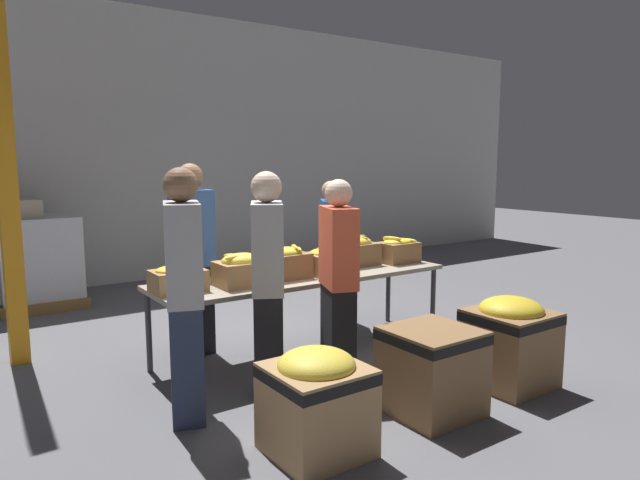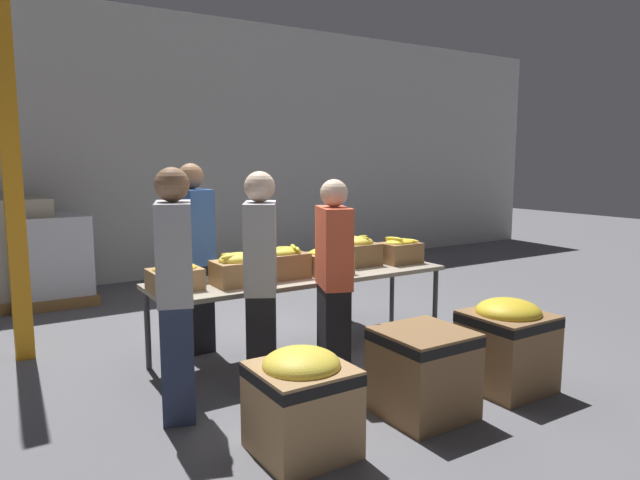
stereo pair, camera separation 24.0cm
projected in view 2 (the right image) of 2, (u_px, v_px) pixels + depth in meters
The scene contains 20 objects.
ground_plane at pixel (303, 352), 5.40m from camera, with size 30.00×30.00×0.00m, color slate.
wall_back at pixel (162, 147), 8.60m from camera, with size 16.00×0.08×4.00m.
sorting_table at pixel (303, 279), 5.30m from camera, with size 2.84×0.80×0.75m.
banana_box_0 at pixel (175, 277), 4.64m from camera, with size 0.42×0.30×0.22m.
banana_box_1 at pixel (238, 269), 4.83m from camera, with size 0.42×0.32×0.28m.
banana_box_2 at pixel (283, 262), 5.13m from camera, with size 0.42×0.33×0.30m.
banana_box_3 at pixel (327, 260), 5.31m from camera, with size 0.42×0.33×0.26m.
banana_box_4 at pixel (359, 251), 5.72m from camera, with size 0.39×0.30×0.30m.
banana_box_5 at pixel (400, 250), 5.87m from camera, with size 0.39×0.31×0.28m.
volunteer_0 at pixel (334, 252), 6.36m from camera, with size 0.40×0.47×1.58m.
volunteer_1 at pixel (176, 295), 3.95m from camera, with size 0.38×0.52×1.76m.
volunteer_2 at pixel (193, 258), 5.38m from camera, with size 0.28×0.49×1.78m.
volunteer_3 at pixel (261, 286), 4.33m from camera, with size 0.43×0.52×1.72m.
volunteer_4 at pixel (334, 282), 4.62m from camera, with size 0.37×0.49×1.66m.
donation_bin_0 at pixel (302, 398), 3.51m from camera, with size 0.57×0.57×0.67m.
donation_bin_1 at pixel (423, 369), 4.04m from camera, with size 0.60×0.60×0.62m.
donation_bin_2 at pixel (507, 341), 4.50m from camera, with size 0.60×0.60×0.73m.
support_pillar at pixel (9, 138), 4.97m from camera, with size 0.16×0.16×4.00m.
pallet_stack_0 at pixel (50, 260), 7.21m from camera, with size 0.98×0.98×1.12m.
pallet_stack_1 at pixel (12, 253), 7.08m from camera, with size 0.99×0.99×1.34m.
Camera 2 is at (-2.65, -4.48, 1.81)m, focal length 32.00 mm.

